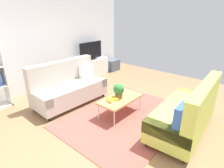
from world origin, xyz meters
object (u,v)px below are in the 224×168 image
at_px(bottle_1, 85,58).
at_px(couch_green, 187,113).
at_px(potted_plant, 119,90).
at_px(tv_console, 91,68).
at_px(coffee_table, 121,99).
at_px(tv, 91,51).
at_px(vase_0, 77,60).
at_px(table_book_0, 112,100).
at_px(bottle_0, 83,60).
at_px(couch_beige, 69,87).
at_px(storage_trunk, 112,65).

bearing_deg(bottle_1, couch_green, -102.52).
bearing_deg(potted_plant, tv_console, 59.15).
bearing_deg(bottle_1, coffee_table, -114.81).
bearing_deg(tv, vase_0, 173.12).
relative_size(couch_green, table_book_0, 8.12).
relative_size(tv_console, potted_plant, 4.00).
bearing_deg(coffee_table, couch_green, -78.42).
relative_size(couch_green, vase_0, 9.75).
height_order(couch_green, bottle_0, couch_green).
bearing_deg(table_book_0, couch_beige, 96.43).
bearing_deg(couch_beige, potted_plant, 105.71).
distance_m(couch_beige, table_book_0, 1.38).
xyz_separation_m(tv, table_book_0, (-1.71, -2.49, -0.52)).
distance_m(tv_console, tv, 0.63).
distance_m(tv, bottle_0, 0.47).
height_order(couch_green, tv_console, couch_green).
relative_size(storage_trunk, vase_0, 2.60).
height_order(bottle_0, bottle_1, bottle_1).
height_order(tv, bottle_1, tv).
bearing_deg(bottle_0, bottle_1, 0.00).
relative_size(coffee_table, vase_0, 5.50).
height_order(couch_green, potted_plant, couch_green).
height_order(potted_plant, bottle_1, bottle_1).
relative_size(tv, potted_plant, 2.85).
xyz_separation_m(potted_plant, bottle_1, (1.19, 2.48, 0.14)).
relative_size(coffee_table, table_book_0, 4.58).
height_order(tv_console, bottle_0, bottle_0).
xyz_separation_m(coffee_table, potted_plant, (-0.02, 0.04, 0.22)).
bearing_deg(couch_beige, storage_trunk, -159.58).
bearing_deg(vase_0, bottle_1, -18.88).
bearing_deg(bottle_0, storage_trunk, -2.27).
distance_m(couch_beige, bottle_0, 1.85).
xyz_separation_m(tv, bottle_1, (-0.32, -0.02, -0.20)).
distance_m(couch_green, potted_plant, 1.50).
bearing_deg(bottle_0, vase_0, 151.44).
distance_m(potted_plant, vase_0, 2.74).
bearing_deg(tv_console, couch_green, -106.66).
bearing_deg(couch_green, couch_beige, 99.80).
bearing_deg(potted_plant, vase_0, 70.18).
distance_m(couch_beige, storage_trunk, 3.15).
xyz_separation_m(potted_plant, bottle_0, (1.09, 2.48, 0.11)).
bearing_deg(couch_beige, bottle_1, -143.53).
bearing_deg(tv_console, tv, -90.00).
xyz_separation_m(potted_plant, table_book_0, (-0.21, 0.01, -0.18)).
bearing_deg(tv, couch_green, -106.74).
bearing_deg(tv_console, table_book_0, -124.31).
height_order(couch_beige, potted_plant, couch_beige).
xyz_separation_m(bottle_0, bottle_1, (0.10, 0.00, 0.03)).
xyz_separation_m(tv_console, table_book_0, (-1.71, -2.51, 0.11)).
xyz_separation_m(couch_beige, bottle_1, (1.55, 1.10, 0.31)).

